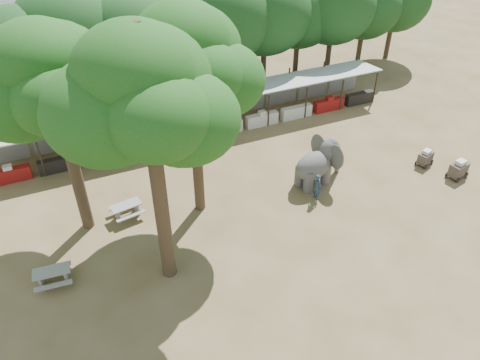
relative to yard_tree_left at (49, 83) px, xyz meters
name	(u,v)px	position (x,y,z in m)	size (l,w,h in m)	color
ground	(300,264)	(9.13, -7.19, -8.20)	(100.00, 100.00, 0.00)	brown
vendor_stalls	(202,116)	(9.13, 6.65, -7.02)	(28.00, 2.99, 2.80)	#A7AAB0
yard_tree_left	(49,83)	(0.00, 0.00, 0.00)	(7.10, 6.90, 11.02)	#332316
yard_tree_center	(142,97)	(3.00, -5.00, 1.01)	(7.10, 6.90, 12.04)	#332316
yard_tree_back	(187,62)	(6.00, -1.00, 0.34)	(7.10, 6.90, 11.36)	#332316
backdrop_trees	(174,31)	(9.13, 11.81, -2.69)	(46.46, 5.95, 8.33)	#332316
elephant	(319,163)	(13.43, -1.71, -6.84)	(3.64, 2.70, 2.71)	#464343
handler	(317,187)	(12.52, -3.10, -7.37)	(0.60, 0.40, 1.66)	#26384C
picnic_table_near	(52,275)	(-1.97, -3.63, -7.66)	(1.78, 1.63, 0.83)	gray
picnic_table_far	(126,209)	(2.22, -0.29, -7.67)	(1.84, 1.71, 0.81)	gray
cart_front	(459,169)	(21.47, -4.77, -7.60)	(1.38, 1.05, 1.21)	#382C26
cart_back	(425,157)	(20.59, -2.90, -7.68)	(1.26, 1.03, 1.06)	#382C26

